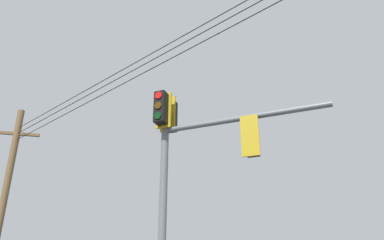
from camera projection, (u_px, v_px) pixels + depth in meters
signal_mast_assembly at (187, 161)px, 9.72m from camera, size 2.22×4.29×6.83m
utility_pole_wooden at (1, 212)px, 15.26m from camera, size 0.50×1.85×9.11m
overhead_wire_span at (191, 40)px, 10.81m from camera, size 13.06×15.03×1.20m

